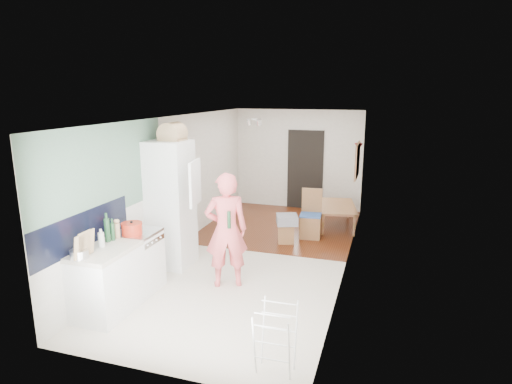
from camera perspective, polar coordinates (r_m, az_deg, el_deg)
The scene contains 32 objects.
room_shell at distance 7.52m, azimuth 0.04°, elevation 0.34°, with size 3.20×7.00×2.50m, color beige, non-canonical shape.
floor at distance 7.90m, azimuth 0.04°, elevation -8.53°, with size 3.20×7.00×0.01m, color beige.
wood_floor_overlay at distance 9.57m, azimuth 3.36°, elevation -4.55°, with size 3.20×3.30×0.01m, color #5B2514.
sage_wall_panel at distance 6.36m, azimuth -19.42°, elevation 2.69°, with size 0.02×3.00×1.30m, color slate.
tile_splashback at distance 6.10m, azimuth -21.94°, elevation -4.74°, with size 0.02×1.90×0.50m, color black.
doorway_recess at distance 10.84m, azimuth 6.57°, elevation 2.92°, with size 0.90×0.04×2.00m, color black.
base_cabinet at distance 6.18m, azimuth -19.26°, elevation -11.42°, with size 0.60×0.90×0.86m, color white.
worktop at distance 6.01m, azimuth -19.60°, elevation -7.42°, with size 0.62×0.92×0.06m, color beige.
range_cooker at distance 6.74m, azimuth -15.46°, elevation -8.96°, with size 0.60×0.60×0.88m, color white.
cooker_top at distance 6.58m, azimuth -15.71°, elevation -5.25°, with size 0.60×0.60×0.04m, color silver.
fridge_housing at distance 7.35m, azimuth -11.30°, elevation -1.63°, with size 0.66×0.66×2.15m, color white.
fridge_door at distance 6.71m, azimuth -8.13°, elevation 1.24°, with size 0.56×0.04×0.70m, color white.
fridge_interior at distance 7.10m, azimuth -9.28°, elevation 1.87°, with size 0.02×0.52×0.66m, color white.
pinboard at distance 9.02m, azimuth 13.37°, elevation 4.10°, with size 0.03×0.90×0.70m, color tan.
pinboard_frame at distance 9.02m, azimuth 13.28°, elevation 4.11°, with size 0.01×0.94×0.74m, color #8F593C.
wall_sconce at distance 9.64m, azimuth 13.50°, elevation 5.87°, with size 0.18×0.18×0.16m, color maroon.
person at distance 6.45m, azimuth -4.01°, elevation -3.76°, with size 0.77×0.50×2.10m, color #F46166.
dining_table at distance 9.64m, azimuth 10.83°, elevation -3.38°, with size 1.19×0.66×0.42m, color #8F593C.
dining_chair at distance 8.77m, azimuth 7.31°, elevation -2.97°, with size 0.42×0.42×0.99m, color #8F593C, non-canonical shape.
stool at distance 8.51m, azimuth 4.01°, elevation -5.49°, with size 0.31×0.31×0.40m, color #8F593C, non-canonical shape.
grey_drape at distance 8.38m, azimuth 4.16°, elevation -3.69°, with size 0.40×0.40×0.18m, color gray.
drying_rack at distance 4.78m, azimuth 2.63°, elevation -19.08°, with size 0.39×0.35×0.76m, color white, non-canonical shape.
bread_bin at distance 7.19m, azimuth -11.09°, elevation 7.61°, with size 0.40×0.38×0.21m, color tan, non-canonical shape.
red_casserole at distance 6.43m, azimuth -16.22°, elevation -4.71°, with size 0.30×0.30×0.18m, color red.
steel_pan at distance 5.77m, azimuth -22.50°, elevation -7.65°, with size 0.22×0.22×0.11m, color silver.
held_bottle at distance 6.26m, azimuth -3.62°, elevation -3.72°, with size 0.06×0.06×0.26m, color #1D4325.
bottle_a at distance 6.21m, azimuth -19.22°, elevation -4.83°, with size 0.08×0.08×0.33m, color #1D4325.
bottle_b at distance 6.25m, azimuth -18.56°, elevation -5.04°, with size 0.06×0.06×0.25m, color #1D4325.
bottle_c at distance 6.06m, azimuth -19.92°, elevation -6.00°, with size 0.08×0.08×0.20m, color silver.
pepper_mill_front at distance 6.34m, azimuth -18.10°, elevation -4.92°, with size 0.06×0.06×0.22m, color tan.
pepper_mill_back at distance 6.34m, azimuth -17.93°, elevation -4.91°, with size 0.06×0.06×0.21m, color tan.
chopping_boards at distance 5.72m, azimuth -21.95°, elevation -6.54°, with size 0.04×0.25×0.34m, color tan, non-canonical shape.
Camera 1 is at (2.19, -6.99, 2.94)m, focal length 30.00 mm.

